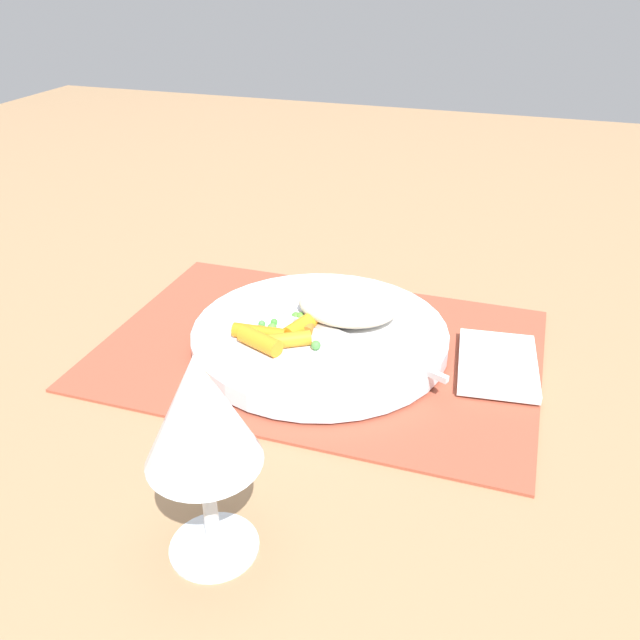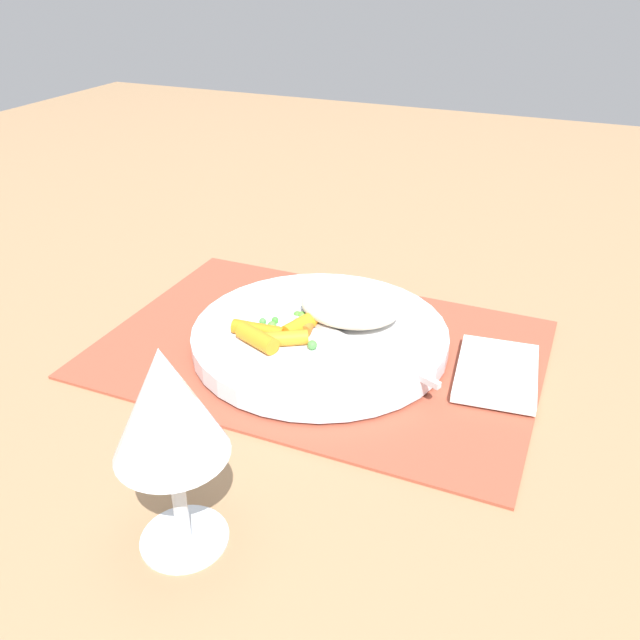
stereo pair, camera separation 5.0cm
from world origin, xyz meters
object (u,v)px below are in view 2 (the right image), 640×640
at_px(rice_mound, 350,305).
at_px(carrot_portion, 279,331).
at_px(plate, 320,337).
at_px(napkin, 497,372).
at_px(wine_glass, 167,409).
at_px(fork, 339,335).

relative_size(rice_mound, carrot_portion, 1.15).
xyz_separation_m(plate, napkin, (-0.18, -0.01, -0.01)).
xyz_separation_m(rice_mound, wine_glass, (0.01, 0.30, 0.07)).
distance_m(plate, rice_mound, 0.05).
relative_size(fork, wine_glass, 1.21).
xyz_separation_m(carrot_portion, wine_glass, (-0.04, 0.24, 0.08)).
bearing_deg(carrot_portion, fork, -156.64).
xyz_separation_m(fork, wine_glass, (0.01, 0.26, 0.09)).
relative_size(plate, napkin, 2.35).
height_order(plate, carrot_portion, carrot_portion).
distance_m(plate, napkin, 0.18).
bearing_deg(napkin, rice_mound, -6.56).
distance_m(fork, wine_glass, 0.28).
bearing_deg(carrot_portion, wine_glass, 99.77).
xyz_separation_m(carrot_portion, napkin, (-0.21, -0.05, -0.02)).
bearing_deg(rice_mound, wine_glass, 88.21).
height_order(rice_mound, wine_glass, wine_glass).
bearing_deg(napkin, plate, 4.55).
relative_size(carrot_portion, wine_glass, 0.57).
distance_m(rice_mound, napkin, 0.16).
bearing_deg(wine_glass, rice_mound, -91.79).
height_order(rice_mound, carrot_portion, rice_mound).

